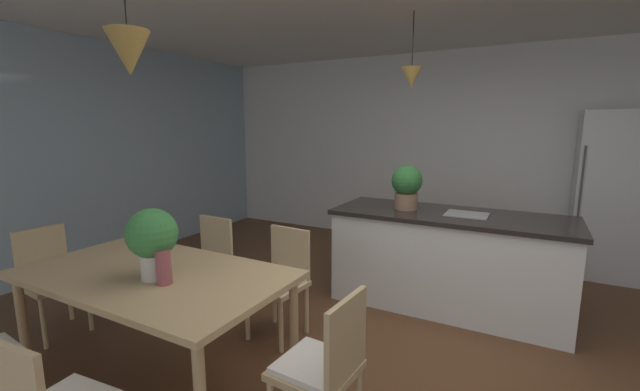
% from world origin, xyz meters
% --- Properties ---
extents(ground_plane, '(10.00, 8.40, 0.04)m').
position_xyz_m(ground_plane, '(0.00, 0.00, -0.02)').
color(ground_plane, brown).
extents(wall_back_kitchen, '(10.00, 0.12, 2.70)m').
position_xyz_m(wall_back_kitchen, '(0.00, 3.26, 1.35)').
color(wall_back_kitchen, white).
rests_on(wall_back_kitchen, ground_plane).
extents(window_wall_left_glazing, '(0.06, 8.40, 2.70)m').
position_xyz_m(window_wall_left_glazing, '(-4.06, 0.00, 1.35)').
color(window_wall_left_glazing, '#9EB7C6').
rests_on(window_wall_left_glazing, ground_plane).
extents(dining_table, '(1.79, 1.00, 0.75)m').
position_xyz_m(dining_table, '(-1.52, -0.87, 0.69)').
color(dining_table, tan).
rests_on(dining_table, ground_plane).
extents(chair_far_left, '(0.42, 0.42, 0.87)m').
position_xyz_m(chair_far_left, '(-1.92, 0.01, 0.47)').
color(chair_far_left, tan).
rests_on(chair_far_left, ground_plane).
extents(chair_kitchen_end, '(0.42, 0.42, 0.87)m').
position_xyz_m(chair_kitchen_end, '(-0.26, -0.87, 0.47)').
color(chair_kitchen_end, tan).
rests_on(chair_kitchen_end, ground_plane).
extents(chair_window_end, '(0.43, 0.43, 0.87)m').
position_xyz_m(chair_window_end, '(-2.78, -0.86, 0.47)').
color(chair_window_end, tan).
rests_on(chair_window_end, ground_plane).
extents(chair_far_right, '(0.43, 0.43, 0.87)m').
position_xyz_m(chair_far_right, '(-1.12, 0.01, 0.47)').
color(chair_far_right, tan).
rests_on(chair_far_right, ground_plane).
extents(kitchen_island, '(2.11, 0.83, 0.91)m').
position_xyz_m(kitchen_island, '(-0.03, 1.18, 0.46)').
color(kitchen_island, silver).
rests_on(kitchen_island, ground_plane).
extents(refrigerator, '(0.73, 0.67, 1.86)m').
position_xyz_m(refrigerator, '(1.40, 2.86, 0.93)').
color(refrigerator, silver).
rests_on(refrigerator, ground_plane).
extents(pendant_over_table, '(0.25, 0.25, 0.72)m').
position_xyz_m(pendant_over_table, '(-1.48, -0.95, 2.10)').
color(pendant_over_table, black).
extents(pendant_over_island_main, '(0.19, 0.19, 0.66)m').
position_xyz_m(pendant_over_island_main, '(-0.44, 1.18, 2.13)').
color(pendant_over_island_main, black).
extents(potted_plant_on_island, '(0.29, 0.29, 0.42)m').
position_xyz_m(potted_plant_on_island, '(-0.45, 1.18, 1.13)').
color(potted_plant_on_island, '#8C664C').
rests_on(potted_plant_on_island, kitchen_island).
extents(potted_plant_on_table, '(0.31, 0.31, 0.44)m').
position_xyz_m(potted_plant_on_table, '(-1.42, -0.94, 1.02)').
color(potted_plant_on_table, beige).
rests_on(potted_plant_on_table, dining_table).
extents(vase_on_dining_table, '(0.09, 0.09, 0.21)m').
position_xyz_m(vase_on_dining_table, '(-1.29, -0.97, 0.86)').
color(vase_on_dining_table, '#994C51').
rests_on(vase_on_dining_table, dining_table).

